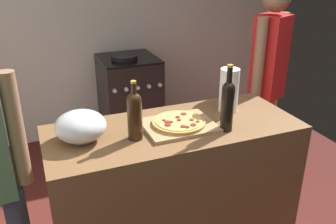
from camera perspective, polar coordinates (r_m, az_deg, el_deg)
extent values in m
cube|color=#511E19|center=(3.09, -1.19, -13.21)|extent=(4.13, 3.39, 0.02)
cube|color=beige|center=(3.90, -9.18, 15.28)|extent=(4.13, 0.10, 2.60)
cube|color=brown|center=(2.32, 0.95, -12.75)|extent=(1.46, 0.60, 0.93)
cube|color=tan|center=(2.07, 1.71, -2.11)|extent=(0.40, 0.32, 0.02)
cylinder|color=tan|center=(2.06, 1.72, -1.64)|extent=(0.31, 0.31, 0.02)
cylinder|color=#EAC660|center=(2.05, 1.72, -1.36)|extent=(0.27, 0.27, 0.00)
cylinder|color=maroon|center=(2.04, 4.73, -1.51)|extent=(0.02, 0.02, 0.01)
cylinder|color=maroon|center=(2.03, -0.12, -1.58)|extent=(0.03, 0.03, 0.01)
cylinder|color=maroon|center=(2.05, -0.66, -1.30)|extent=(0.02, 0.02, 0.01)
cylinder|color=maroon|center=(1.97, 3.08, -2.39)|extent=(0.03, 0.03, 0.01)
cylinder|color=maroon|center=(2.06, 3.76, -1.22)|extent=(0.03, 0.03, 0.01)
cylinder|color=maroon|center=(1.99, -0.03, -2.03)|extent=(0.04, 0.04, 0.01)
cylinder|color=maroon|center=(2.05, 1.76, -1.27)|extent=(0.03, 0.03, 0.01)
cylinder|color=maroon|center=(2.09, 1.54, -0.79)|extent=(0.03, 0.03, 0.01)
cylinder|color=maroon|center=(1.98, 2.39, -2.27)|extent=(0.03, 0.03, 0.01)
cylinder|color=maroon|center=(2.00, 4.03, -2.03)|extent=(0.03, 0.03, 0.01)
cylinder|color=maroon|center=(2.03, 0.55, -1.59)|extent=(0.02, 0.02, 0.01)
cylinder|color=maroon|center=(2.13, 2.49, -0.30)|extent=(0.03, 0.03, 0.01)
cylinder|color=#B2B2B7|center=(1.98, -13.40, -4.24)|extent=(0.11, 0.11, 0.01)
ellipsoid|color=silver|center=(1.94, -13.62, -2.17)|extent=(0.27, 0.27, 0.16)
cylinder|color=white|center=(2.26, 9.59, 3.38)|extent=(0.12, 0.12, 0.28)
cylinder|color=#997551|center=(2.26, 9.59, 3.43)|extent=(0.03, 0.03, 0.28)
cylinder|color=black|center=(2.01, 9.32, 0.37)|extent=(0.07, 0.07, 0.25)
sphere|color=black|center=(1.96, 9.55, 3.71)|extent=(0.07, 0.07, 0.07)
cylinder|color=black|center=(1.94, 9.69, 5.65)|extent=(0.03, 0.03, 0.10)
cylinder|color=gold|center=(1.93, 9.80, 7.20)|extent=(0.03, 0.03, 0.01)
cylinder|color=#331E0F|center=(1.90, -5.24, -1.23)|extent=(0.08, 0.08, 0.22)
sphere|color=#331E0F|center=(1.86, -5.37, 1.85)|extent=(0.08, 0.08, 0.08)
cylinder|color=#331E0F|center=(1.84, -5.44, 3.55)|extent=(0.03, 0.03, 0.07)
cylinder|color=gold|center=(1.83, -5.48, 4.75)|extent=(0.03, 0.03, 0.01)
cube|color=black|center=(3.76, -6.03, 1.64)|extent=(0.56, 0.58, 0.90)
cube|color=black|center=(3.61, -6.34, 8.39)|extent=(0.56, 0.58, 0.02)
cylinder|color=silver|center=(3.35, -8.42, 3.32)|extent=(0.04, 0.02, 0.04)
cylinder|color=silver|center=(3.37, -6.59, 3.57)|extent=(0.04, 0.02, 0.04)
cylinder|color=silver|center=(3.40, -4.78, 3.82)|extent=(0.04, 0.02, 0.04)
cylinder|color=silver|center=(3.43, -3.01, 4.06)|extent=(0.04, 0.02, 0.04)
cylinder|color=silver|center=(3.47, -1.27, 4.30)|extent=(0.04, 0.02, 0.04)
cylinder|color=black|center=(3.55, -6.91, 8.61)|extent=(0.26, 0.26, 0.04)
cylinder|color=#936B4C|center=(1.80, -22.86, -2.66)|extent=(0.08, 0.08, 0.56)
cylinder|color=#D88C4C|center=(3.15, 15.11, -4.21)|extent=(0.11, 0.11, 0.83)
cylinder|color=#D88C4C|center=(3.02, 13.45, -5.38)|extent=(0.11, 0.11, 0.83)
cube|color=red|center=(2.82, 15.76, 8.31)|extent=(0.28, 0.27, 0.62)
cylinder|color=#936B4C|center=(2.95, 17.26, 9.10)|extent=(0.08, 0.08, 0.59)
cylinder|color=#936B4C|center=(2.69, 14.19, 8.08)|extent=(0.08, 0.08, 0.59)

